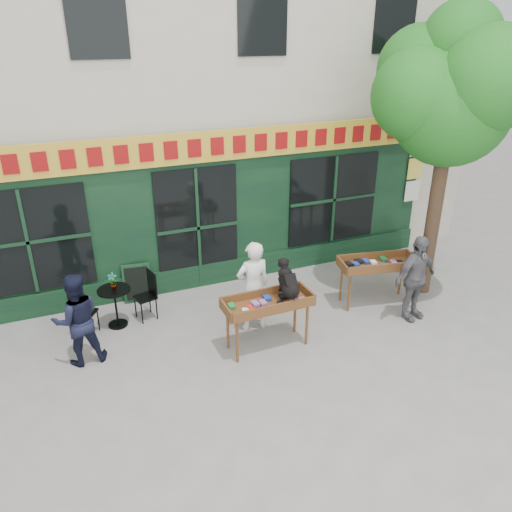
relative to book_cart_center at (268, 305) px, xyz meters
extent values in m
plane|color=slate|center=(-0.42, 0.30, -0.82)|extent=(80.00, 80.00, 0.00)
cube|color=beige|center=(-0.42, 6.30, 4.18)|extent=(14.00, 7.00, 10.00)
cube|color=black|center=(-0.42, 2.72, 0.78)|extent=(11.00, 0.16, 3.20)
cube|color=gold|center=(-0.42, 2.60, 2.18)|extent=(11.00, 0.06, 0.60)
cube|color=maroon|center=(-0.42, 2.56, 2.18)|extent=(9.60, 0.03, 0.34)
cube|color=black|center=(-0.42, 2.62, -0.57)|extent=(11.00, 0.10, 0.50)
cube|color=black|center=(-0.42, 2.62, 0.53)|extent=(1.70, 0.05, 2.50)
cube|color=black|center=(-3.62, 2.62, 0.73)|extent=(2.20, 0.05, 2.00)
cube|color=black|center=(2.78, 2.62, 0.73)|extent=(2.20, 0.05, 2.00)
cube|color=silver|center=(4.98, 2.60, 0.68)|extent=(0.42, 0.02, 0.50)
cube|color=#E5D14C|center=(4.98, 2.60, 1.23)|extent=(0.42, 0.02, 0.50)
cube|color=silver|center=(4.98, 2.60, 1.78)|extent=(0.42, 0.02, 0.50)
cylinder|color=#382619|center=(3.88, 0.60, 0.98)|extent=(0.28, 0.28, 3.60)
sphere|color=#155E17|center=(3.88, 0.60, 2.98)|extent=(2.20, 2.20, 2.20)
sphere|color=#155E17|center=(4.58, 0.90, 3.28)|extent=(1.80, 1.80, 1.80)
sphere|color=#155E17|center=(3.28, 0.80, 3.18)|extent=(1.70, 1.70, 1.70)
sphere|color=#155E17|center=(4.08, 0.00, 3.48)|extent=(1.80, 1.80, 1.80)
sphere|color=#155E17|center=(3.58, 1.20, 3.58)|extent=(1.60, 1.60, 1.60)
sphere|color=#155E17|center=(3.98, 0.70, 4.08)|extent=(1.40, 1.40, 1.40)
cylinder|color=brown|center=(-0.65, -0.23, -0.42)|extent=(0.05, 0.05, 0.80)
cylinder|color=brown|center=(0.65, -0.21, -0.42)|extent=(0.05, 0.05, 0.80)
cylinder|color=brown|center=(-0.65, 0.21, -0.42)|extent=(0.05, 0.05, 0.80)
cylinder|color=brown|center=(0.65, 0.23, -0.42)|extent=(0.05, 0.05, 0.80)
cube|color=brown|center=(0.00, 0.00, 0.00)|extent=(1.51, 0.60, 0.05)
cube|color=brown|center=(0.00, -0.29, 0.08)|extent=(1.50, 0.06, 0.18)
cube|color=brown|center=(0.00, 0.29, 0.08)|extent=(1.50, 0.06, 0.18)
cube|color=brown|center=(0.00, 0.00, 0.06)|extent=(1.31, 0.42, 0.06)
imported|color=white|center=(0.00, 0.65, 0.04)|extent=(0.64, 0.42, 1.73)
cylinder|color=brown|center=(1.95, 0.48, -0.42)|extent=(0.05, 0.05, 0.80)
cylinder|color=brown|center=(3.22, 0.23, -0.42)|extent=(0.05, 0.05, 0.80)
cylinder|color=brown|center=(2.03, 0.91, -0.42)|extent=(0.05, 0.05, 0.80)
cylinder|color=brown|center=(3.31, 0.66, -0.42)|extent=(0.05, 0.05, 0.80)
cube|color=brown|center=(2.63, 0.57, 0.00)|extent=(1.58, 0.86, 0.05)
cube|color=brown|center=(2.57, 0.28, 0.08)|extent=(1.48, 0.33, 0.18)
cube|color=brown|center=(2.68, 0.85, 0.08)|extent=(1.48, 0.33, 0.18)
cube|color=brown|center=(2.63, 0.57, 0.06)|extent=(1.35, 0.64, 0.06)
imported|color=#57565B|center=(2.93, -0.18, 0.02)|extent=(1.04, 0.56, 1.68)
cylinder|color=black|center=(-2.32, 1.70, -0.80)|extent=(0.36, 0.36, 0.03)
cylinder|color=black|center=(-2.32, 1.70, -0.44)|extent=(0.04, 0.04, 0.72)
cylinder|color=black|center=(-2.32, 1.70, -0.07)|extent=(0.60, 0.60, 0.03)
cube|color=black|center=(-2.87, 1.60, -0.37)|extent=(0.50, 0.50, 0.03)
cube|color=black|center=(-3.01, 1.69, -0.12)|extent=(0.21, 0.32, 0.50)
cylinder|color=black|center=(-2.82, 1.39, -0.60)|extent=(0.02, 0.02, 0.44)
cylinder|color=black|center=(-2.66, 1.65, -0.60)|extent=(0.02, 0.02, 0.44)
cylinder|color=black|center=(-3.07, 1.55, -0.60)|extent=(0.02, 0.02, 0.44)
cylinder|color=black|center=(-2.91, 1.80, -0.60)|extent=(0.02, 0.02, 0.44)
cube|color=black|center=(-1.77, 1.75, -0.37)|extent=(0.43, 0.43, 0.03)
cube|color=black|center=(-1.60, 1.79, -0.12)|extent=(0.11, 0.36, 0.50)
cylinder|color=black|center=(-1.95, 1.86, -0.60)|extent=(0.02, 0.02, 0.44)
cylinder|color=black|center=(-1.88, 1.57, -0.60)|extent=(0.02, 0.02, 0.44)
cylinder|color=black|center=(-1.65, 1.93, -0.60)|extent=(0.02, 0.02, 0.44)
cylinder|color=black|center=(-1.59, 1.64, -0.60)|extent=(0.02, 0.02, 0.44)
imported|color=gray|center=(-2.32, 1.70, 0.10)|extent=(0.20, 0.16, 0.32)
imported|color=black|center=(-3.02, 0.80, -0.02)|extent=(0.82, 0.65, 1.61)
cube|color=black|center=(-1.78, 2.50, -0.42)|extent=(0.58, 0.25, 0.79)
cube|color=black|center=(-1.78, 2.48, -0.42)|extent=(0.48, 0.22, 0.65)
camera|label=1|loc=(-3.00, -6.67, 4.27)|focal=35.00mm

